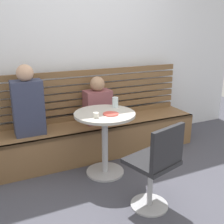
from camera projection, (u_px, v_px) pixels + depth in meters
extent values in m
plane|color=#42424C|center=(148.00, 202.00, 2.66)|extent=(8.00, 8.00, 0.00)
cube|color=silver|center=(85.00, 42.00, 3.64)|extent=(5.20, 0.10, 2.90)
cube|color=brown|center=(99.00, 138.00, 3.63)|extent=(2.70, 0.52, 0.44)
cube|color=brown|center=(107.00, 130.00, 3.36)|extent=(2.70, 0.04, 0.04)
cube|color=brown|center=(92.00, 115.00, 3.76)|extent=(2.65, 0.04, 0.07)
cube|color=brown|center=(92.00, 107.00, 3.73)|extent=(2.65, 0.04, 0.07)
cube|color=brown|center=(92.00, 101.00, 3.70)|extent=(2.65, 0.04, 0.07)
cube|color=brown|center=(92.00, 94.00, 3.67)|extent=(2.65, 0.04, 0.07)
cube|color=brown|center=(92.00, 87.00, 3.64)|extent=(2.65, 0.04, 0.07)
cube|color=brown|center=(92.00, 80.00, 3.61)|extent=(2.65, 0.04, 0.07)
cube|color=brown|center=(91.00, 72.00, 3.58)|extent=(2.65, 0.04, 0.07)
cylinder|color=#ADADB2|center=(105.00, 172.00, 3.20)|extent=(0.44, 0.44, 0.02)
cylinder|color=#ADADB2|center=(105.00, 144.00, 3.09)|extent=(0.07, 0.07, 0.69)
cylinder|color=#B7B2A8|center=(105.00, 114.00, 2.99)|extent=(0.68, 0.68, 0.03)
cylinder|color=#ADADB2|center=(149.00, 205.00, 2.61)|extent=(0.36, 0.36, 0.02)
cylinder|color=#ADADB2|center=(150.00, 185.00, 2.54)|extent=(0.05, 0.05, 0.45)
cube|color=#232326|center=(151.00, 162.00, 2.47)|extent=(0.49, 0.49, 0.04)
cube|color=#232326|center=(168.00, 147.00, 2.29)|extent=(0.40, 0.14, 0.36)
cube|color=#333851|center=(28.00, 108.00, 3.10)|extent=(0.34, 0.22, 0.63)
sphere|color=tan|center=(25.00, 73.00, 2.99)|extent=(0.19, 0.19, 0.19)
cube|color=brown|center=(98.00, 107.00, 3.53)|extent=(0.34, 0.22, 0.43)
sphere|color=#A37A5B|center=(97.00, 84.00, 3.44)|extent=(0.19, 0.19, 0.19)
cylinder|color=silver|center=(115.00, 102.00, 3.18)|extent=(0.07, 0.07, 0.12)
cylinder|color=silver|center=(96.00, 115.00, 2.81)|extent=(0.06, 0.06, 0.05)
cylinder|color=#DB4C42|center=(111.00, 114.00, 2.93)|extent=(0.17, 0.17, 0.01)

